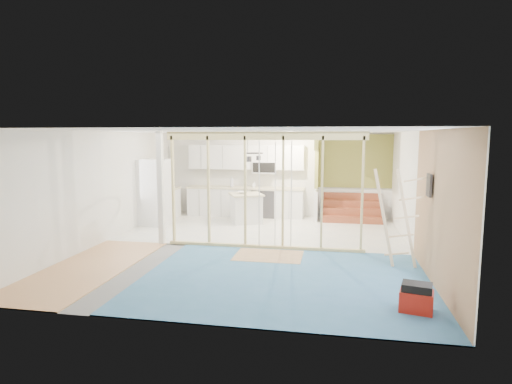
% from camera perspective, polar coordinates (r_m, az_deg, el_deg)
% --- Properties ---
extents(room, '(7.01, 8.01, 2.61)m').
position_cam_1_polar(room, '(9.42, -0.74, 0.18)').
color(room, slate).
rests_on(room, ground).
extents(floor_overlays, '(7.00, 8.00, 0.03)m').
position_cam_1_polar(floor_overlays, '(9.71, -0.23, -7.36)').
color(floor_overlays, silver).
rests_on(floor_overlays, room).
extents(stud_frame, '(4.66, 0.14, 2.60)m').
position_cam_1_polar(stud_frame, '(9.43, -2.03, 1.87)').
color(stud_frame, tan).
rests_on(stud_frame, room).
extents(base_cabinets, '(4.45, 2.24, 0.93)m').
position_cam_1_polar(base_cabinets, '(13.14, -4.77, -1.45)').
color(base_cabinets, white).
rests_on(base_cabinets, room).
extents(upper_cabinets, '(3.60, 0.41, 0.85)m').
position_cam_1_polar(upper_cabinets, '(13.26, -1.10, 4.54)').
color(upper_cabinets, white).
rests_on(upper_cabinets, room).
extents(green_partition, '(2.25, 1.51, 2.60)m').
position_cam_1_polar(green_partition, '(12.92, 11.41, 0.41)').
color(green_partition, olive).
rests_on(green_partition, room).
extents(pot_rack, '(0.52, 0.52, 0.72)m').
position_cam_1_polar(pot_rack, '(11.27, -0.40, 4.93)').
color(pot_rack, black).
rests_on(pot_rack, room).
extents(sheathing_panel, '(0.02, 4.00, 2.60)m').
position_cam_1_polar(sheathing_panel, '(7.45, 23.25, -2.35)').
color(sheathing_panel, tan).
rests_on(sheathing_panel, room).
extents(electrical_panel, '(0.04, 0.30, 0.40)m').
position_cam_1_polar(electrical_panel, '(7.97, 22.09, 0.85)').
color(electrical_panel, '#3B3A40').
rests_on(electrical_panel, room).
extents(ceiling_light, '(0.32, 0.32, 0.08)m').
position_cam_1_polar(ceiling_light, '(12.17, 8.58, 7.59)').
color(ceiling_light, '#FFEABF').
rests_on(ceiling_light, room).
extents(fridge, '(0.82, 0.79, 1.86)m').
position_cam_1_polar(fridge, '(12.31, -13.23, -0.04)').
color(fridge, silver).
rests_on(fridge, room).
extents(island, '(1.17, 1.17, 0.86)m').
position_cam_1_polar(island, '(12.29, -1.32, -2.22)').
color(island, silver).
rests_on(island, room).
extents(bowl, '(0.32, 0.32, 0.07)m').
position_cam_1_polar(bowl, '(12.21, -1.75, -0.07)').
color(bowl, beige).
rests_on(bowl, island).
extents(soap_bottle_a, '(0.16, 0.16, 0.32)m').
position_cam_1_polar(soap_bottle_a, '(13.33, -3.24, 1.40)').
color(soap_bottle_a, '#B2B6C7').
rests_on(soap_bottle_a, base_cabinets).
extents(soap_bottle_b, '(0.09, 0.10, 0.19)m').
position_cam_1_polar(soap_bottle_b, '(13.21, -0.27, 1.06)').
color(soap_bottle_b, silver).
rests_on(soap_bottle_b, base_cabinets).
extents(toolbox, '(0.52, 0.43, 0.43)m').
position_cam_1_polar(toolbox, '(6.65, 20.61, -13.16)').
color(toolbox, '#A6190F').
rests_on(toolbox, room).
extents(ladder, '(1.00, 0.16, 1.87)m').
position_cam_1_polar(ladder, '(8.53, 18.42, -3.31)').
color(ladder, '#E4C08B').
rests_on(ladder, room).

